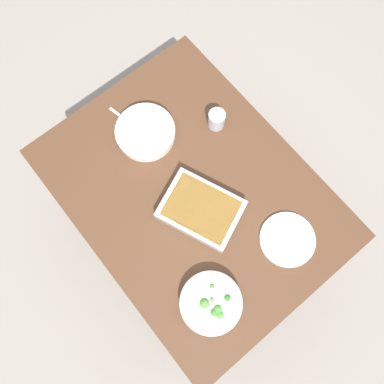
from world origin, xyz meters
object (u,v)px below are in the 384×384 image
object	(u,v)px
drink_cup	(216,120)
spoon_by_stew	(130,123)
broccoli_bowl	(211,303)
stew_bowl	(145,132)
baking_dish	(201,209)
spoon_by_broccoli	(222,301)
side_plate	(287,239)

from	to	relation	value
drink_cup	spoon_by_stew	bearing A→B (deg)	-129.80
broccoli_bowl	spoon_by_stew	size ratio (longest dim) A/B	1.34
stew_bowl	baking_dish	world-z (taller)	same
spoon_by_broccoli	broccoli_bowl	bearing A→B (deg)	-120.17
spoon_by_stew	spoon_by_broccoli	world-z (taller)	same
baking_dish	spoon_by_broccoli	xyz separation A→B (m)	(0.32, -0.16, -0.03)
side_plate	spoon_by_broccoli	size ratio (longest dim) A/B	1.38
stew_bowl	side_plate	size ratio (longest dim) A/B	1.14
stew_bowl	spoon_by_broccoli	distance (m)	0.74
baking_dish	spoon_by_broccoli	bearing A→B (deg)	-26.71
baking_dish	spoon_by_stew	xyz separation A→B (m)	(-0.49, 0.01, -0.03)
stew_bowl	spoon_by_broccoli	size ratio (longest dim) A/B	1.57
spoon_by_broccoli	stew_bowl	bearing A→B (deg)	165.12
spoon_by_broccoli	side_plate	bearing A→B (deg)	92.15
baking_dish	spoon_by_stew	distance (m)	0.49
spoon_by_broccoli	spoon_by_stew	bearing A→B (deg)	168.11
stew_bowl	drink_cup	bearing A→B (deg)	60.82
stew_bowl	spoon_by_stew	world-z (taller)	stew_bowl
baking_dish	spoon_by_stew	bearing A→B (deg)	178.73
broccoli_bowl	side_plate	world-z (taller)	broccoli_bowl
side_plate	stew_bowl	bearing A→B (deg)	-167.30
spoon_by_stew	spoon_by_broccoli	bearing A→B (deg)	-11.89
baking_dish	spoon_by_stew	world-z (taller)	baking_dish
drink_cup	spoon_by_broccoli	distance (m)	0.73
baking_dish	drink_cup	bearing A→B (deg)	130.83
stew_bowl	baking_dish	bearing A→B (deg)	-4.50
side_plate	spoon_by_broccoli	xyz separation A→B (m)	(0.01, -0.35, -0.00)
side_plate	spoon_by_broccoli	bearing A→B (deg)	-87.85
stew_bowl	side_plate	bearing A→B (deg)	12.70
broccoli_bowl	spoon_by_broccoli	distance (m)	0.05
drink_cup	side_plate	distance (m)	0.57
broccoli_bowl	spoon_by_broccoli	bearing A→B (deg)	59.83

